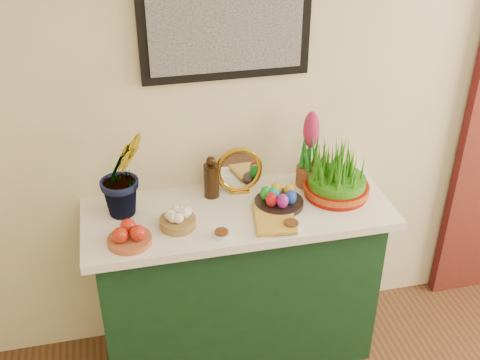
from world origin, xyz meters
name	(u,v)px	position (x,y,z in m)	size (l,w,h in m)	color
sideboard	(238,286)	(-0.42, 2.00, 0.42)	(1.30, 0.45, 0.85)	#13361A
tablecloth	(238,212)	(-0.42, 2.00, 0.87)	(1.40, 0.55, 0.04)	white
hyacinth_green	(122,161)	(-0.91, 2.09, 1.15)	(0.26, 0.22, 0.52)	#1B7319
apple_bowl	(129,235)	(-0.92, 1.85, 0.93)	(0.21, 0.21, 0.09)	#A0502A
garlic_basket	(178,220)	(-0.71, 1.92, 0.93)	(0.18, 0.18, 0.09)	olive
vinegar_cruet	(211,179)	(-0.52, 2.14, 0.98)	(0.07, 0.07, 0.21)	black
mirror	(239,171)	(-0.38, 2.15, 1.00)	(0.23, 0.07, 0.23)	#B48E23
book	(254,219)	(-0.37, 1.88, 0.91)	(0.16, 0.23, 0.03)	gold
spice_dish_left	(222,234)	(-0.54, 1.81, 0.90)	(0.07, 0.07, 0.03)	silver
spice_dish_right	(291,225)	(-0.23, 1.81, 0.90)	(0.08, 0.08, 0.03)	silver
egg_plate	(279,199)	(-0.23, 1.99, 0.93)	(0.26, 0.26, 0.09)	black
hyacinth_pink	(310,153)	(-0.05, 2.13, 1.06)	(0.12, 0.12, 0.39)	brown
wheatgrass_sabzeh	(338,174)	(0.06, 2.02, 1.00)	(0.31, 0.31, 0.25)	#8A0C04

